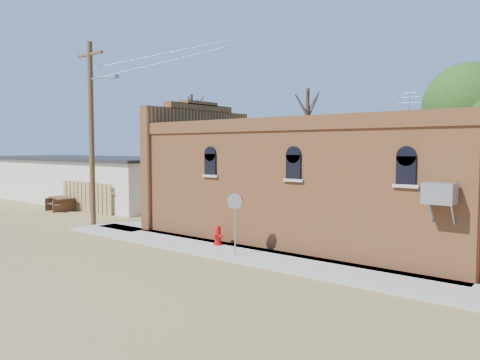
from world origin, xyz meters
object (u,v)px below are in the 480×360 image
Objects in this scene: brick_bar at (311,183)px; stop_sign at (235,207)px; fire_hydrant at (218,235)px; trash_barrel at (149,219)px; utility_pole at (92,129)px; picnic_table at (61,202)px.

brick_bar is 7.45× the size of stop_sign.
fire_hydrant reaches higher than trash_barrel.
fire_hydrant is at bearing 1.12° from utility_pole.
stop_sign reaches higher than trash_barrel.
fire_hydrant is at bearing 1.18° from picnic_table.
brick_bar is 4.86m from fire_hydrant.
utility_pole reaches higher than stop_sign.
stop_sign is (9.63, -0.67, -3.00)m from utility_pole.
utility_pole reaches higher than fire_hydrant.
trash_barrel is at bearing -155.45° from brick_bar.
utility_pole is 4.09× the size of picnic_table.
fire_hydrant is at bearing -112.60° from brick_bar.
trash_barrel is (-5.22, 0.97, -0.01)m from fire_hydrant.
brick_bar is at bearing 89.62° from stop_sign.
brick_bar is 7.86m from trash_barrel.
stop_sign is at bearing -3.96° from utility_pole.
utility_pole is at bearing -8.88° from picnic_table.
fire_hydrant is 14.60m from picnic_table.
brick_bar is 20.85× the size of fire_hydrant.
picnic_table is at bearing 171.68° from fire_hydrant.
fire_hydrant is 0.36× the size of picnic_table.
brick_bar is at bearing 16.49° from picnic_table.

